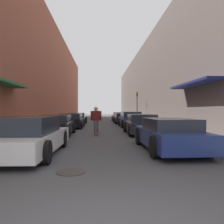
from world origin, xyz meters
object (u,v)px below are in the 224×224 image
Objects in this scene: parked_car_right_3 at (122,118)px; parked_car_left_1 at (57,125)px; parked_car_left_2 at (71,121)px; parked_car_right_2 at (130,120)px; parked_car_right_0 at (168,134)px; parked_car_right_4 at (119,117)px; manhole_cover at (71,172)px; parked_car_right_1 at (141,124)px; parked_car_left_0 at (28,136)px; skateboarder at (96,117)px; traffic_light at (137,103)px; parked_car_left_3 at (77,118)px.

parked_car_left_1 is at bearing -114.11° from parked_car_right_3.
parked_car_left_2 is 5.13m from parked_car_right_2.
parked_car_right_4 is (0.13, 21.69, -0.00)m from parked_car_right_0.
parked_car_left_1 is at bearing -130.76° from parked_car_right_2.
parked_car_left_2 is at bearing -172.42° from parked_car_right_2.
parked_car_right_1 is at bearing 68.24° from manhole_cover.
parked_car_right_4 is at bearing 89.72° from parked_car_right_1.
parked_car_right_1 is 0.94× the size of parked_car_right_2.
parked_car_right_3 is at bearing 50.58° from parked_car_left_2.
parked_car_right_2 reaches higher than parked_car_right_3.
parked_car_right_1 is at bearing -91.22° from parked_car_right_2.
parked_car_left_0 is 22.76m from parked_car_right_4.
parked_car_right_0 is at bearing -90.34° from parked_car_right_4.
parked_car_right_2 reaches higher than parked_car_right_4.
skateboarder is 0.49× the size of traffic_light.
traffic_light is (1.91, 17.74, 1.69)m from parked_car_right_0.
parked_car_right_4 reaches higher than parked_car_left_3.
parked_car_left_0 is at bearing -106.18° from parked_car_right_3.
parked_car_right_1 is at bearing 4.72° from parked_car_left_1.
parked_car_right_1 is (4.97, 6.07, -0.02)m from parked_car_left_0.
manhole_cover is at bearing -99.63° from parked_car_right_3.
parked_car_right_0 is 21.69m from parked_car_right_4.
parked_car_left_1 is 8.05m from parked_car_right_2.
parked_car_right_4 is 24.58m from manhole_cover.
parked_car_left_1 reaches higher than parked_car_right_4.
parked_car_left_0 reaches higher than parked_car_right_0.
skateboarder is at bearing -78.23° from parked_car_left_3.
parked_car_right_0 is (4.92, -10.57, 0.00)m from parked_car_left_2.
parked_car_right_1 is 8.87m from manhole_cover.
parked_car_right_2 is at bearing 88.78° from parked_car_right_1.
parked_car_left_0 is 1.10× the size of parked_car_right_3.
parked_car_right_0 is 11.24m from parked_car_right_2.
parked_car_left_1 is 8.03m from manhole_cover.
traffic_light reaches higher than parked_car_right_2.
traffic_light is at bearing 83.87° from parked_car_right_0.
parked_car_right_1 reaches higher than manhole_cover.
parked_car_right_4 is (5.05, 22.19, -0.03)m from parked_car_left_0.
manhole_cover is (1.86, -7.79, -0.58)m from parked_car_left_1.
parked_car_right_2 reaches higher than manhole_cover.
parked_car_left_2 is at bearing 134.81° from parked_car_right_1.
parked_car_right_1 is 5.98× the size of manhole_cover.
parked_car_left_2 is 6.04× the size of manhole_cover.
parked_car_right_4 is 16.67m from skateboarder.
parked_car_left_3 is at bearing 90.32° from parked_car_left_0.
parked_car_left_3 is 2.49× the size of skateboarder.
parked_car_left_2 is 13.33m from manhole_cover.
parked_car_left_1 is 1.05× the size of parked_car_right_3.
parked_car_left_1 is 5.43m from parked_car_left_2.
parked_car_right_3 is 11.66m from skateboarder.
parked_car_right_4 is 6.28× the size of manhole_cover.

